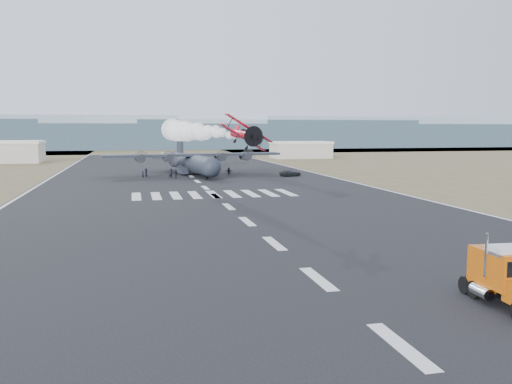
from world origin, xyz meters
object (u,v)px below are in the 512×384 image
object	(u,v)px
aerobatic_biplane	(244,134)
crew_c	(171,173)
crew_f	(229,172)
crew_g	(171,174)
crew_b	(217,172)
crew_h	(205,173)
transport_aircraft	(192,161)
semi_truck	(510,277)
hangar_right	(301,150)
crew_e	(146,173)
support_vehicle	(291,173)
crew_a	(143,175)
crew_d	(176,174)
hangar_left	(1,152)

from	to	relation	value
aerobatic_biplane	crew_c	distance (m)	63.52
crew_f	crew_g	bearing A→B (deg)	18.30
crew_b	crew_h	xyz separation A→B (m)	(-3.17, -4.38, 0.07)
transport_aircraft	crew_c	distance (m)	7.79
semi_truck	aerobatic_biplane	distance (m)	31.19
hangar_right	semi_truck	size ratio (longest dim) A/B	2.53
transport_aircraft	crew_f	bearing A→B (deg)	-42.47
crew_g	transport_aircraft	bearing A→B (deg)	34.92
crew_b	crew_e	world-z (taller)	crew_e
aerobatic_biplane	crew_g	xyz separation A→B (m)	(-3.63, 59.18, -8.89)
semi_truck	support_vehicle	bearing A→B (deg)	84.61
hangar_right	crew_a	bearing A→B (deg)	-129.20
aerobatic_biplane	crew_d	bearing A→B (deg)	85.29
crew_e	transport_aircraft	bearing A→B (deg)	-64.47
crew_e	crew_f	xyz separation A→B (m)	(18.02, -1.60, 0.02)
semi_truck	crew_a	bearing A→B (deg)	105.01
crew_h	crew_c	bearing A→B (deg)	96.15
crew_e	crew_c	bearing A→B (deg)	-103.75
hangar_right	crew_e	xyz separation A→B (m)	(-55.65, -64.82, -2.11)
hangar_left	crew_b	world-z (taller)	hangar_left
aerobatic_biplane	crew_b	xyz separation A→B (m)	(6.98, 64.44, -9.03)
aerobatic_biplane	transport_aircraft	size ratio (longest dim) A/B	0.13
hangar_left	semi_truck	world-z (taller)	hangar_left
hangar_left	crew_d	xyz separation A→B (m)	(48.45, -64.82, -2.58)
crew_b	crew_d	xyz separation A→B (m)	(-9.43, -4.66, 0.02)
crew_a	crew_e	size ratio (longest dim) A/B	0.89
hangar_right	semi_truck	xyz separation A→B (m)	(-37.01, -157.97, -1.24)
hangar_right	crew_a	xyz separation A→B (m)	(-56.41, -69.16, -2.21)
crew_b	crew_h	bearing A→B (deg)	14.55
semi_truck	aerobatic_biplane	size ratio (longest dim) A/B	1.52
crew_a	crew_g	distance (m)	5.80
transport_aircraft	hangar_left	bearing A→B (deg)	124.37
hangar_left	crew_c	bearing A→B (deg)	-52.39
support_vehicle	crew_c	bearing A→B (deg)	66.19
support_vehicle	crew_e	size ratio (longest dim) A/B	2.65
semi_truck	crew_b	distance (m)	92.87
support_vehicle	crew_e	bearing A→B (deg)	64.13
crew_e	semi_truck	bearing A→B (deg)	-161.88
hangar_left	aerobatic_biplane	xyz separation A→B (m)	(50.89, -124.59, 6.43)
hangar_left	crew_e	xyz separation A→B (m)	(42.35, -59.82, -2.51)
hangar_right	crew_h	size ratio (longest dim) A/B	11.67
crew_f	crew_g	xyz separation A→B (m)	(-13.11, -3.99, 0.03)
aerobatic_biplane	crew_d	xyz separation A→B (m)	(-2.44, 59.78, -9.01)
hangar_left	crew_b	distance (m)	83.51
aerobatic_biplane	hangar_right	bearing A→B (deg)	62.97
crew_a	crew_h	size ratio (longest dim) A/B	0.91
crew_b	crew_d	world-z (taller)	crew_d
transport_aircraft	crew_d	size ratio (longest dim) A/B	24.41
support_vehicle	crew_f	xyz separation A→B (m)	(-12.99, 4.38, 0.26)
hangar_right	crew_g	bearing A→B (deg)	-125.78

